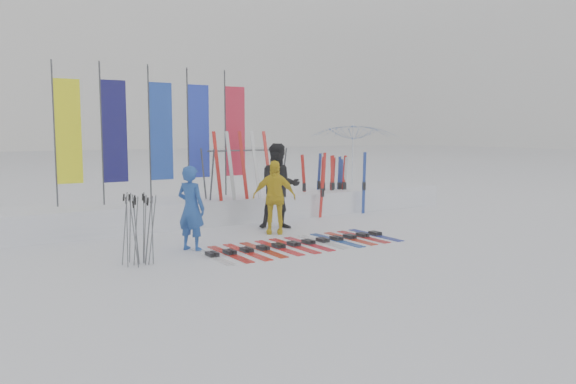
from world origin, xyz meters
TOP-DOWN VIEW (x-y plane):
  - ground at (0.00, 0.00)m, footprint 120.00×120.00m
  - snow_bank at (0.00, 4.60)m, footprint 14.00×1.60m
  - person_blue at (-1.93, 1.67)m, footprint 0.63×0.70m
  - person_black at (0.74, 2.83)m, footprint 1.19×1.08m
  - person_yellow at (0.32, 2.36)m, footprint 1.01×0.87m
  - tent_canopy at (5.72, 6.27)m, footprint 3.69×3.72m
  - ski_row at (0.09, 0.95)m, footprint 4.04×1.69m
  - pole_cluster at (-3.12, 1.06)m, footprint 0.52×0.50m
  - feather_flags at (-1.43, 4.83)m, footprint 4.72×0.30m
  - ski_rack at (0.56, 4.20)m, footprint 2.04×0.80m
  - upright_skis at (3.36, 4.31)m, footprint 1.48×1.18m

SIDE VIEW (x-z plane):
  - ground at x=0.00m, z-range 0.00..0.00m
  - ski_row at x=0.09m, z-range 0.00..0.07m
  - snow_bank at x=0.00m, z-range 0.00..0.60m
  - pole_cluster at x=-3.12m, z-range -0.02..1.21m
  - upright_skis at x=3.36m, z-range -0.06..1.63m
  - person_blue at x=-1.93m, z-range 0.00..1.62m
  - person_yellow at x=0.32m, z-range 0.00..1.62m
  - person_black at x=0.74m, z-range 0.00..1.98m
  - tent_canopy at x=5.72m, z-range 0.00..2.57m
  - ski_rack at x=0.56m, z-range 0.77..2.00m
  - feather_flags at x=-1.43m, z-range 0.64..3.84m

